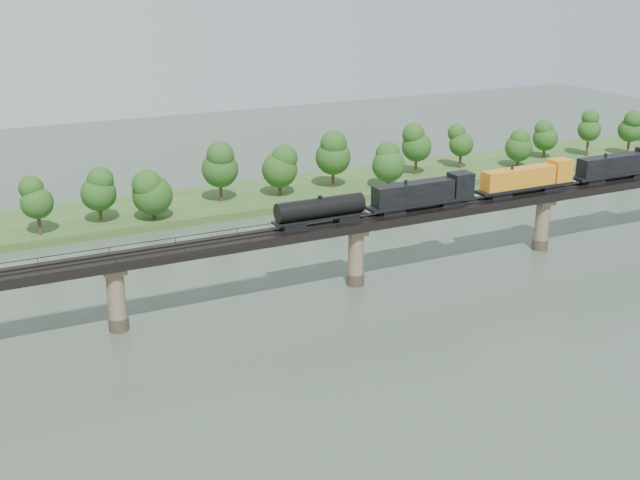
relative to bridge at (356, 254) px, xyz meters
name	(u,v)px	position (x,y,z in m)	size (l,w,h in m)	color
ground	(460,358)	(0.00, -30.00, -5.46)	(400.00, 400.00, 0.00)	#354437
far_bank	(239,199)	(0.00, 55.00, -4.66)	(300.00, 24.00, 1.60)	#305120
bridge	(356,254)	(0.00, 0.00, 0.00)	(236.00, 30.00, 11.50)	#473A2D
bridge_superstructure	(356,218)	(0.00, 0.00, 6.33)	(220.00, 4.90, 0.75)	black
far_treeline	(209,173)	(-8.21, 50.52, 3.37)	(289.06, 17.54, 13.60)	#382619
freight_train	(493,184)	(27.76, 0.00, 8.75)	(82.41, 3.21, 5.67)	black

